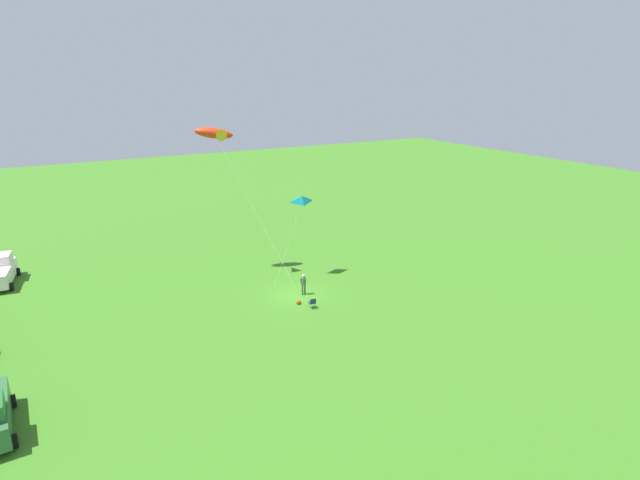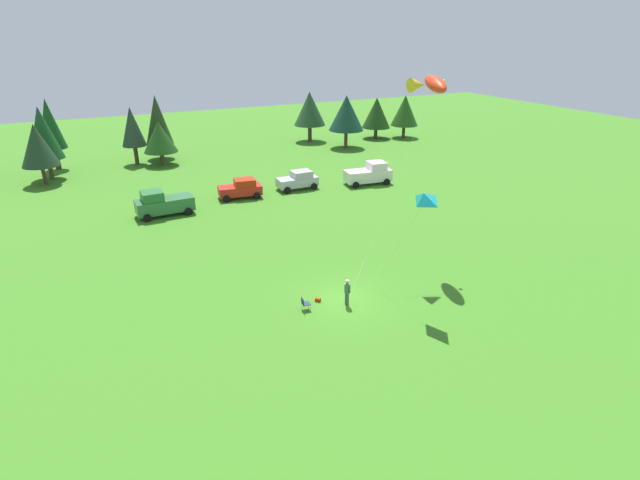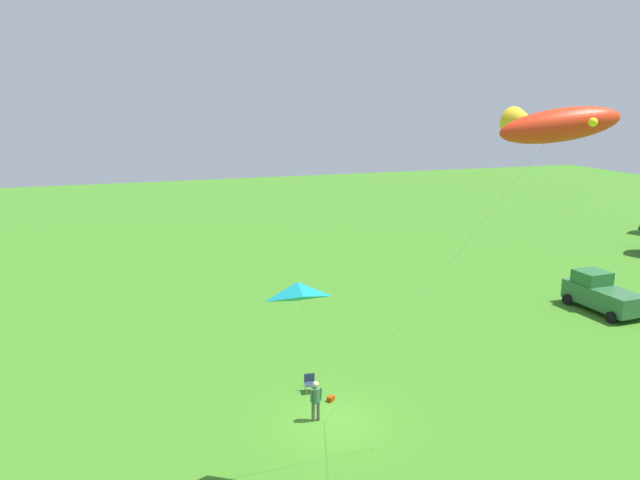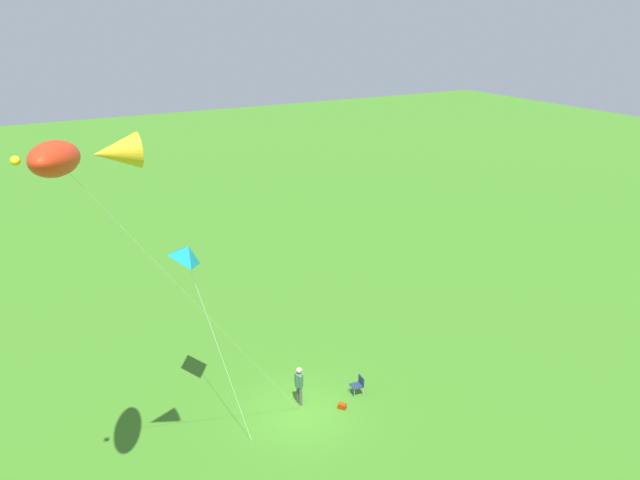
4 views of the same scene
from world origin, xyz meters
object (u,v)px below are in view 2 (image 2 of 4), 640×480
folding_chair (305,303)px  backpack_on_grass (318,300)px  truck_white_pickup (369,174)px  truck_green_flatbed (163,203)px  car_silver_compact (298,180)px  kite_delta_teal (423,198)px  person_kite_flyer (347,290)px  kite_large_fish (431,84)px  car_red_sedan (241,188)px

folding_chair → backpack_on_grass: 1.35m
truck_white_pickup → folding_chair: bearing=-122.2°
truck_green_flatbed → car_silver_compact: truck_green_flatbed is taller
backpack_on_grass → car_silver_compact: size_ratio=0.08×
backpack_on_grass → kite_delta_teal: bearing=-30.7°
folding_chair → kite_delta_teal: bearing=-15.7°
person_kite_flyer → truck_green_flatbed: 22.37m
backpack_on_grass → kite_large_fish: 15.69m
truck_white_pickup → kite_large_fish: size_ratio=0.40×
car_silver_compact → truck_white_pickup: (7.66, -1.65, 0.15)m
folding_chair → truck_white_pickup: 27.01m
kite_delta_teal → car_red_sedan: bearing=97.0°
car_red_sedan → truck_white_pickup: bearing=1.9°
person_kite_flyer → backpack_on_grass: (-1.41, 1.17, -0.91)m
truck_green_flatbed → car_red_sedan: truck_green_flatbed is taller
car_red_sedan → kite_large_fish: size_ratio=0.34×
truck_white_pickup → kite_delta_teal: bearing=-107.8°
backpack_on_grass → car_red_sedan: 21.83m
car_silver_compact → kite_delta_teal: 25.86m
person_kite_flyer → folding_chair: (-2.57, 0.59, -0.53)m
person_kite_flyer → backpack_on_grass: 2.04m
folding_chair → kite_delta_teal: size_ratio=0.11×
backpack_on_grass → car_silver_compact: (8.32, 21.93, 0.84)m
folding_chair → backpack_on_grass: (1.16, 0.58, -0.38)m
backpack_on_grass → car_red_sedan: bearing=84.6°
backpack_on_grass → truck_green_flatbed: truck_green_flatbed is taller
truck_green_flatbed → kite_delta_teal: 26.13m
backpack_on_grass → car_silver_compact: bearing=69.2°
truck_green_flatbed → kite_delta_teal: size_ratio=0.69×
truck_green_flatbed → kite_delta_teal: (10.90, -23.03, 5.81)m
car_red_sedan → folding_chair: bearing=-90.5°
kite_large_fish → truck_white_pickup: bearing=69.7°
car_silver_compact → kite_delta_teal: bearing=-97.2°
backpack_on_grass → truck_white_pickup: bearing=51.8°
car_silver_compact → kite_large_fish: 22.28m
person_kite_flyer → truck_green_flatbed: bearing=108.1°
truck_white_pickup → kite_delta_teal: (-10.89, -23.30, 5.81)m
truck_white_pickup → backpack_on_grass: bearing=-121.0°
backpack_on_grass → car_silver_compact: 23.47m
folding_chair → truck_green_flatbed: 21.11m
truck_green_flatbed → kite_large_fish: (15.33, -17.22, 11.17)m
folding_chair → truck_white_pickup: size_ratio=0.16×
person_kite_flyer → car_red_sedan: (0.64, 22.88, -0.07)m
kite_large_fish → kite_delta_teal: bearing=-127.3°
person_kite_flyer → folding_chair: person_kite_flyer is taller
truck_white_pickup → kite_delta_teal: 26.37m
backpack_on_grass → kite_large_fish: (9.52, 2.78, 12.16)m
folding_chair → backpack_on_grass: size_ratio=2.56×
person_kite_flyer → kite_large_fish: (8.11, 3.95, 11.25)m
person_kite_flyer → car_red_sedan: car_red_sedan is taller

